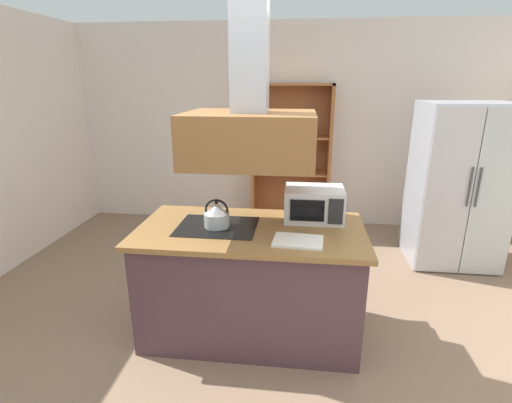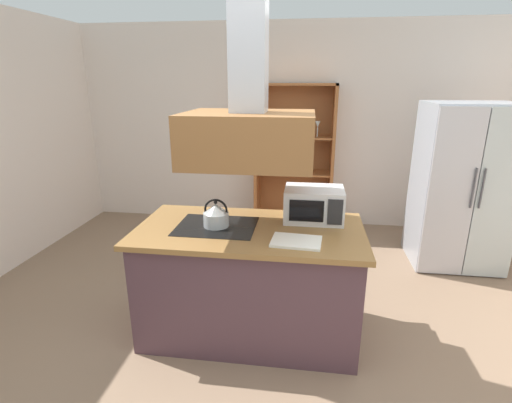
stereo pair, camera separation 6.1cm
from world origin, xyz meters
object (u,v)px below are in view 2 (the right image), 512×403
at_px(refrigerator, 462,187).
at_px(microwave, 314,204).
at_px(kettle, 216,215).
at_px(cutting_board, 296,241).
at_px(dish_cabinet, 294,166).

bearing_deg(refrigerator, microwave, -140.57).
distance_m(refrigerator, kettle, 2.79).
distance_m(kettle, microwave, 0.78).
height_order(cutting_board, microwave, microwave).
bearing_deg(microwave, dish_cabinet, 96.44).
height_order(dish_cabinet, cutting_board, dish_cabinet).
bearing_deg(cutting_board, kettle, 160.08).
xyz_separation_m(kettle, microwave, (0.73, 0.25, 0.04)).
xyz_separation_m(dish_cabinet, microwave, (0.25, -2.20, 0.17)).
xyz_separation_m(dish_cabinet, kettle, (-0.49, -2.45, 0.13)).
bearing_deg(kettle, refrigerator, 33.80).
relative_size(dish_cabinet, cutting_board, 5.68).
xyz_separation_m(cutting_board, microwave, (0.12, 0.47, 0.12)).
relative_size(refrigerator, kettle, 8.07).
distance_m(cutting_board, microwave, 0.50).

